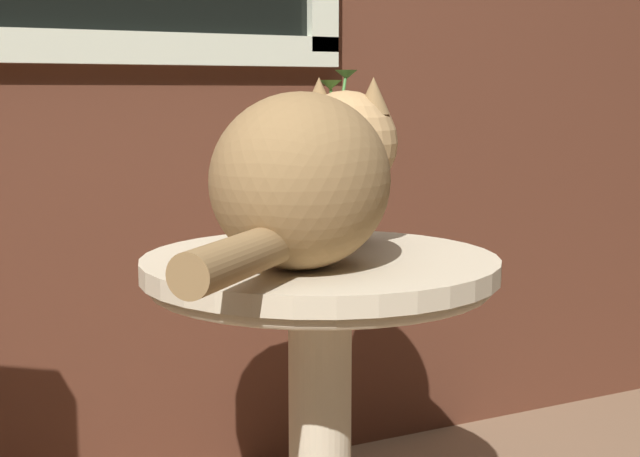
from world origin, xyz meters
The scene contains 3 objects.
wicker_side_table centered at (0.21, 0.21, 0.44)m, with size 0.63×0.63×0.63m.
cat centered at (0.16, 0.15, 0.78)m, with size 0.56×0.52×0.31m.
pewter_vase_with_ivy centered at (0.31, 0.34, 0.73)m, with size 0.15×0.15×0.33m.
Camera 1 is at (-0.51, -1.21, 0.92)m, focal length 51.23 mm.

